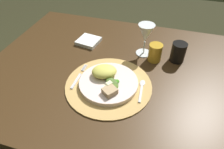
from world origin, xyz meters
name	(u,v)px	position (x,y,z in m)	size (l,w,h in m)	color
ground_plane	(113,149)	(0.00, 0.00, 0.00)	(6.00, 6.00, 0.00)	#2D2D19
dining_table	(113,93)	(0.00, 0.00, 0.57)	(1.19, 0.93, 0.74)	#3E2915
placemat	(109,85)	(0.01, -0.11, 0.74)	(0.37, 0.37, 0.01)	tan
dinner_plate	(109,83)	(0.01, -0.11, 0.75)	(0.25, 0.25, 0.02)	silver
pasta_serving	(104,71)	(-0.02, -0.08, 0.78)	(0.11, 0.09, 0.04)	#D7D157
salad_greens	(113,84)	(0.04, -0.13, 0.77)	(0.07, 0.08, 0.03)	#4D6B2E
bread_piece	(110,91)	(0.04, -0.17, 0.77)	(0.04, 0.05, 0.02)	tan
fork	(78,77)	(-0.13, -0.10, 0.75)	(0.01, 0.16, 0.00)	silver
spoon	(142,87)	(0.15, -0.09, 0.75)	(0.03, 0.13, 0.01)	silver
napkin	(89,41)	(-0.19, 0.18, 0.75)	(0.11, 0.11, 0.02)	white
wine_glass	(146,34)	(0.11, 0.17, 0.85)	(0.08, 0.08, 0.16)	silver
amber_tumbler	(155,53)	(0.17, 0.13, 0.78)	(0.06, 0.06, 0.09)	gold
dark_tumbler	(178,52)	(0.28, 0.15, 0.79)	(0.07, 0.07, 0.10)	black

